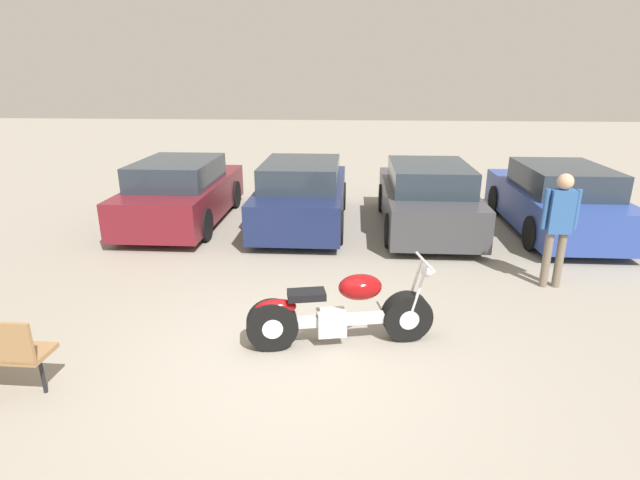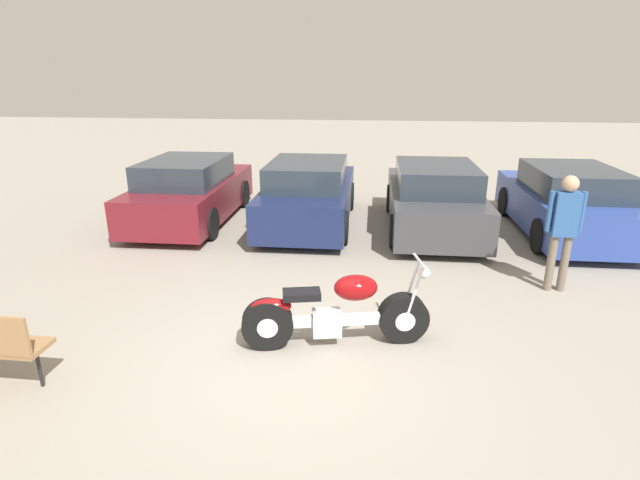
% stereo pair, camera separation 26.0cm
% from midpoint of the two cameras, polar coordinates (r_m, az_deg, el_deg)
% --- Properties ---
extents(ground_plane, '(60.00, 60.00, 0.00)m').
position_cam_midpoint_polar(ground_plane, '(5.86, -2.09, -13.70)').
color(ground_plane, gray).
extents(motorcycle, '(2.24, 0.83, 1.03)m').
position_cam_midpoint_polar(motorcycle, '(6.00, 2.94, -8.33)').
color(motorcycle, black).
rests_on(motorcycle, ground_plane).
extents(parked_car_maroon, '(1.81, 4.11, 1.39)m').
position_cam_midpoint_polar(parked_car_maroon, '(11.23, -13.96, 5.37)').
color(parked_car_maroon, maroon).
rests_on(parked_car_maroon, ground_plane).
extents(parked_car_navy, '(1.81, 4.11, 1.39)m').
position_cam_midpoint_polar(parked_car_navy, '(10.65, -0.59, 5.21)').
color(parked_car_navy, '#19234C').
rests_on(parked_car_navy, ground_plane).
extents(parked_car_dark_grey, '(1.81, 4.11, 1.39)m').
position_cam_midpoint_polar(parked_car_dark_grey, '(10.56, 13.53, 4.57)').
color(parked_car_dark_grey, '#3D3D42').
rests_on(parked_car_dark_grey, ground_plane).
extents(parked_car_blue, '(1.81, 4.11, 1.39)m').
position_cam_midpoint_polar(parked_car_blue, '(11.19, 26.89, 3.83)').
color(parked_car_blue, '#2D479E').
rests_on(parked_car_blue, ground_plane).
extents(person_standing, '(0.52, 0.24, 1.75)m').
position_cam_midpoint_polar(person_standing, '(8.10, 26.94, 1.68)').
color(person_standing, '#726656').
rests_on(person_standing, ground_plane).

